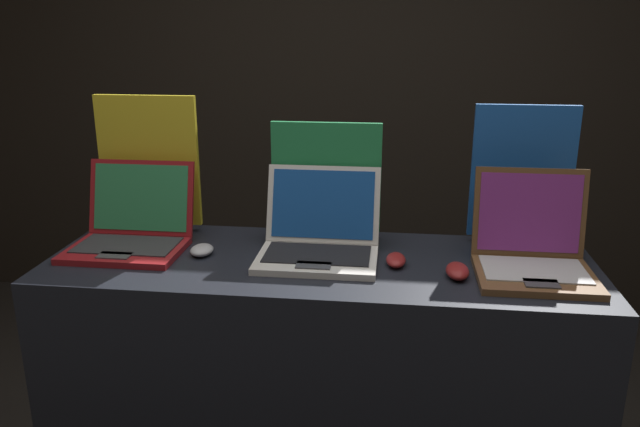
% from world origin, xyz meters
% --- Properties ---
extents(wall_back, '(8.00, 0.05, 2.80)m').
position_xyz_m(wall_back, '(0.00, 2.12, 1.40)').
color(wall_back, black).
rests_on(wall_back, ground_plane).
extents(display_counter, '(1.68, 0.58, 0.97)m').
position_xyz_m(display_counter, '(0.00, 0.29, 0.49)').
color(display_counter, black).
rests_on(display_counter, ground_plane).
extents(laptop_front, '(0.36, 0.33, 0.26)m').
position_xyz_m(laptop_front, '(-0.62, 0.33, 1.04)').
color(laptop_front, maroon).
rests_on(laptop_front, display_counter).
extents(mouse_front, '(0.07, 0.09, 0.03)m').
position_xyz_m(mouse_front, '(-0.37, 0.29, 0.99)').
color(mouse_front, '#B2B2B7').
rests_on(mouse_front, display_counter).
extents(promo_stand_front, '(0.35, 0.07, 0.47)m').
position_xyz_m(promo_stand_front, '(-0.62, 0.51, 1.20)').
color(promo_stand_front, black).
rests_on(promo_stand_front, display_counter).
extents(laptop_middle, '(0.37, 0.34, 0.26)m').
position_xyz_m(laptop_middle, '(-0.01, 0.33, 1.03)').
color(laptop_middle, silver).
rests_on(laptop_middle, display_counter).
extents(mouse_middle, '(0.06, 0.11, 0.03)m').
position_xyz_m(mouse_middle, '(0.23, 0.27, 0.99)').
color(mouse_middle, maroon).
rests_on(mouse_middle, display_counter).
extents(promo_stand_middle, '(0.37, 0.07, 0.39)m').
position_xyz_m(promo_stand_middle, '(-0.01, 0.51, 1.16)').
color(promo_stand_middle, black).
rests_on(promo_stand_middle, display_counter).
extents(laptop_back, '(0.33, 0.31, 0.29)m').
position_xyz_m(laptop_back, '(0.63, 0.27, 1.04)').
color(laptop_back, brown).
rests_on(laptop_back, display_counter).
extents(mouse_back, '(0.07, 0.11, 0.04)m').
position_xyz_m(mouse_back, '(0.41, 0.20, 0.99)').
color(mouse_back, maroon).
rests_on(mouse_back, display_counter).
extents(promo_stand_back, '(0.32, 0.07, 0.46)m').
position_xyz_m(promo_stand_back, '(0.63, 0.52, 1.19)').
color(promo_stand_back, black).
rests_on(promo_stand_back, display_counter).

